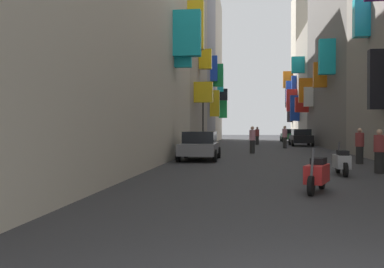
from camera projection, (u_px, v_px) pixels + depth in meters
name	position (u px, v px, depth m)	size (l,w,h in m)	color
ground_plane	(264.00, 149.00, 32.66)	(140.00, 140.00, 0.00)	#2D2D30
building_left_mid_a	(163.00, 38.00, 33.97)	(7.32, 12.11, 17.68)	#9E9384
building_left_mid_b	(184.00, 47.00, 45.16)	(7.27, 10.48, 20.48)	gray
building_left_mid_c	(197.00, 68.00, 56.83)	(7.17, 13.04, 19.24)	#B2A899
building_right_mid_a	(359.00, 43.00, 35.51)	(7.36, 17.72, 17.41)	slate
building_right_mid_b	(327.00, 87.00, 49.75)	(7.39, 10.92, 12.87)	#9E9384
building_right_mid_c	(315.00, 68.00, 58.18)	(7.32, 6.19, 19.81)	#BCB29E
parked_car_grey	(200.00, 145.00, 21.49)	(1.93, 4.10, 1.43)	slate
parked_car_black	(301.00, 137.00, 38.56)	(1.91, 4.03, 1.52)	black
parked_car_green	(289.00, 135.00, 50.69)	(1.95, 3.92, 1.51)	#236638
scooter_white	(256.00, 138.00, 47.16)	(0.45, 1.87, 1.13)	silver
scooter_red	(317.00, 174.00, 10.59)	(0.78, 1.74, 1.13)	red
scooter_silver	(342.00, 162.00, 14.47)	(0.46, 1.77, 1.13)	#ADADB2
pedestrian_crossing	(379.00, 151.00, 15.03)	(0.52, 0.52, 1.56)	black
pedestrian_near_left	(257.00, 136.00, 41.06)	(0.52, 0.52, 1.73)	#2A2A2A
pedestrian_near_right	(285.00, 137.00, 33.97)	(0.53, 0.53, 1.80)	#333333
pedestrian_mid_street	(360.00, 146.00, 18.99)	(0.53, 0.53, 1.61)	black
pedestrian_far_away	(252.00, 140.00, 26.97)	(0.45, 0.45, 1.72)	black
traffic_light_near_corner	(203.00, 111.00, 31.64)	(0.26, 0.34, 4.28)	#2D2D2D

